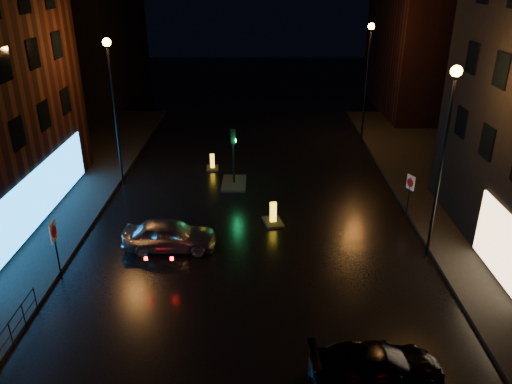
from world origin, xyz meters
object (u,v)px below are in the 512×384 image
at_px(road_sign_right, 410,186).
at_px(silver_hatchback, 170,235).
at_px(bollard_far, 212,166).
at_px(traffic_signal, 234,176).
at_px(bollard_near, 273,219).
at_px(road_sign_left, 54,237).
at_px(dark_sedan, 377,365).

bearing_deg(road_sign_right, silver_hatchback, -8.25).
relative_size(bollard_far, road_sign_right, 0.51).
distance_m(traffic_signal, bollard_near, 5.41).
relative_size(silver_hatchback, bollard_near, 2.87).
distance_m(road_sign_left, road_sign_right, 16.77).
relative_size(traffic_signal, silver_hatchback, 0.83).
bearing_deg(road_sign_left, road_sign_right, 16.62).
xyz_separation_m(silver_hatchback, bollard_far, (1.04, 9.98, -0.50)).
relative_size(dark_sedan, road_sign_left, 1.64).
height_order(bollard_far, road_sign_left, road_sign_left).
bearing_deg(road_sign_left, dark_sedan, -28.36).
bearing_deg(traffic_signal, silver_hatchback, -108.65).
bearing_deg(bollard_near, dark_sedan, -87.85).
xyz_separation_m(dark_sedan, road_sign_left, (-11.84, 5.60, 1.30)).
height_order(bollard_near, road_sign_right, road_sign_right).
height_order(traffic_signal, road_sign_right, traffic_signal).
xyz_separation_m(silver_hatchback, dark_sedan, (7.68, -7.92, -0.11)).
xyz_separation_m(traffic_signal, silver_hatchback, (-2.53, -7.50, 0.21)).
bearing_deg(traffic_signal, bollard_near, -65.88).
relative_size(silver_hatchback, bollard_far, 3.54).
height_order(traffic_signal, dark_sedan, traffic_signal).
height_order(silver_hatchback, road_sign_left, road_sign_left).
bearing_deg(dark_sedan, traffic_signal, 14.95).
height_order(traffic_signal, bollard_far, traffic_signal).
bearing_deg(road_sign_left, silver_hatchback, 26.08).
distance_m(silver_hatchback, bollard_far, 10.04).
xyz_separation_m(dark_sedan, bollard_near, (-2.94, 10.49, -0.36)).
bearing_deg(dark_sedan, bollard_near, 12.15).
bearing_deg(traffic_signal, dark_sedan, -71.54).
bearing_deg(silver_hatchback, bollard_far, -6.00).
distance_m(dark_sedan, bollard_far, 19.10).
relative_size(bollard_near, bollard_far, 1.23).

